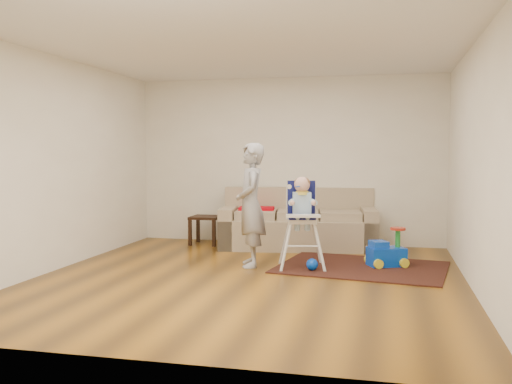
% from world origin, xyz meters
% --- Properties ---
extents(ground, '(5.50, 5.50, 0.00)m').
position_xyz_m(ground, '(0.00, 0.00, 0.00)').
color(ground, '#4F3210').
rests_on(ground, ground).
extents(room_envelope, '(5.04, 5.52, 2.72)m').
position_xyz_m(room_envelope, '(0.00, 0.53, 1.88)').
color(room_envelope, silver).
rests_on(room_envelope, ground).
extents(sofa, '(2.49, 1.28, 0.92)m').
position_xyz_m(sofa, '(0.23, 2.30, 0.46)').
color(sofa, tan).
rests_on(sofa, ground).
extents(side_table, '(0.46, 0.46, 0.46)m').
position_xyz_m(side_table, '(-1.28, 2.30, 0.23)').
color(side_table, black).
rests_on(side_table, ground).
extents(area_rug, '(2.30, 1.86, 0.02)m').
position_xyz_m(area_rug, '(1.28, 0.94, 0.01)').
color(area_rug, black).
rests_on(area_rug, ground).
extents(ride_on_toy, '(0.55, 0.49, 0.50)m').
position_xyz_m(ride_on_toy, '(1.59, 1.06, 0.27)').
color(ride_on_toy, blue).
rests_on(ride_on_toy, area_rug).
extents(toy_ball, '(0.15, 0.15, 0.15)m').
position_xyz_m(toy_ball, '(0.68, 0.56, 0.09)').
color(toy_ball, blue).
rests_on(toy_ball, area_rug).
extents(high_chair, '(0.65, 0.65, 1.19)m').
position_xyz_m(high_chair, '(0.52, 0.76, 0.57)').
color(high_chair, white).
rests_on(high_chair, ground).
extents(adult, '(0.55, 0.68, 1.61)m').
position_xyz_m(adult, '(-0.15, 0.72, 0.81)').
color(adult, gray).
rests_on(adult, ground).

